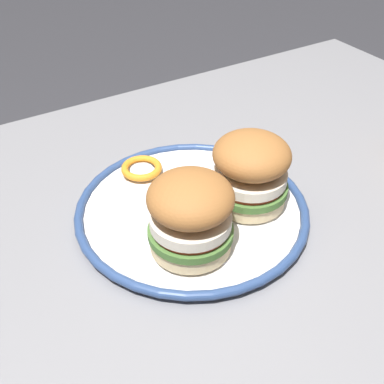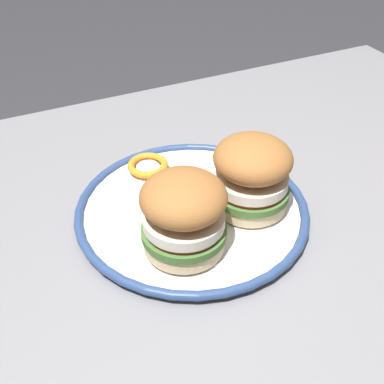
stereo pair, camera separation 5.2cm
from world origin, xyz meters
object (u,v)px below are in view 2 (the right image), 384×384
(sandwich_half_left, at_px, (252,174))
(sandwich_half_right, at_px, (184,213))
(dinner_plate, at_px, (192,210))
(dining_table, at_px, (160,290))

(sandwich_half_left, xyz_separation_m, sandwich_half_right, (0.11, 0.03, 0.00))
(dinner_plate, distance_m, sandwich_half_right, 0.10)
(dining_table, height_order, dinner_plate, dinner_plate)
(sandwich_half_left, height_order, sandwich_half_right, same)
(dining_table, bearing_deg, sandwich_half_right, 116.33)
(dinner_plate, bearing_deg, sandwich_half_left, 156.37)
(dinner_plate, xyz_separation_m, sandwich_half_left, (-0.07, 0.03, 0.06))
(dining_table, distance_m, dinner_plate, 0.13)
(dinner_plate, height_order, sandwich_half_right, sandwich_half_right)
(dinner_plate, bearing_deg, sandwich_half_right, 57.53)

